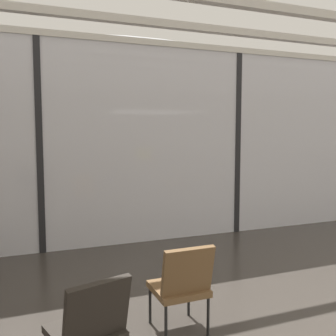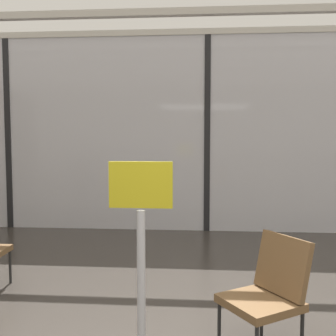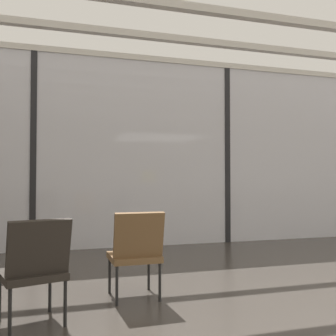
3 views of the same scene
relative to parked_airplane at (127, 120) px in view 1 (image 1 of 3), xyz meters
The scene contains 6 objects.
glass_curtain_wall 4.39m from the parked_airplane, 77.02° to the right, with size 14.00×0.08×3.32m, color silver.
window_mullion_0 4.97m from the parked_airplane, 120.73° to the right, with size 0.10×0.12×3.32m, color black.
window_mullion_1 4.39m from the parked_airplane, 77.02° to the right, with size 0.10×0.12×3.32m, color black.
parked_airplane is the anchor object (origin of this frame).
lounge_chair_1 8.27m from the parked_airplane, 106.95° to the right, with size 0.61×0.64×0.87m.
lounge_chair_3 7.61m from the parked_airplane, 101.14° to the right, with size 0.49×0.53×0.87m.
Camera 1 is at (-3.74, -0.91, 1.88)m, focal length 40.28 mm.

